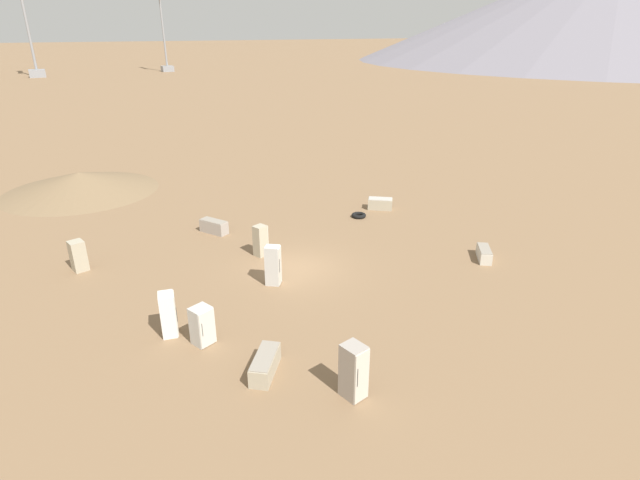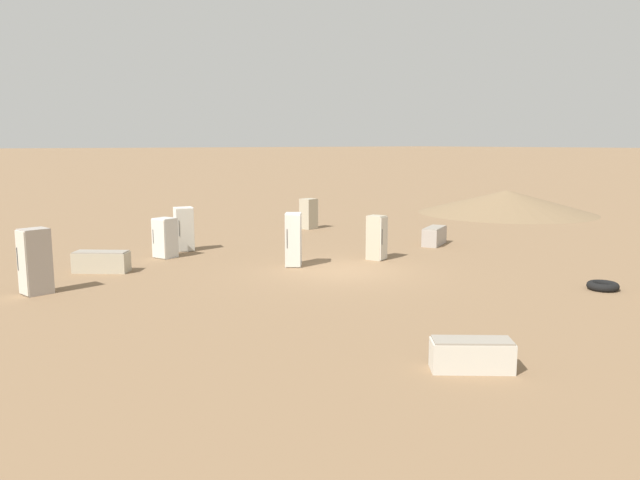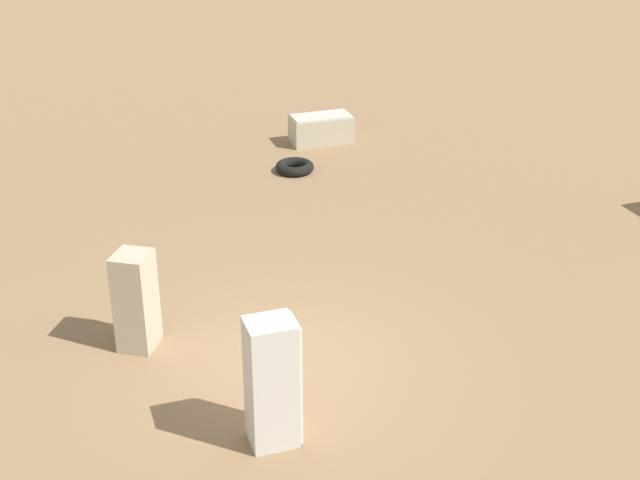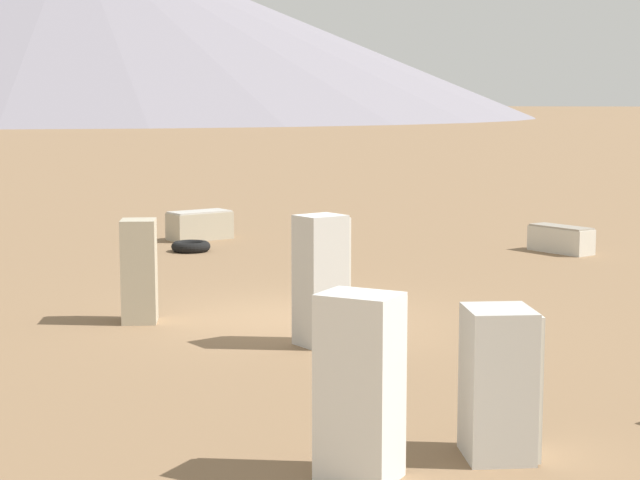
# 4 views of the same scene
# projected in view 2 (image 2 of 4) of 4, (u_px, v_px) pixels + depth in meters

# --- Properties ---
(ground_plane) EXTENTS (1000.00, 1000.00, 0.00)m
(ground_plane) POSITION_uv_depth(u_px,v_px,m) (344.00, 271.00, 21.65)
(ground_plane) COLOR #846647
(dirt_mound) EXTENTS (11.01, 11.01, 1.45)m
(dirt_mound) POSITION_uv_depth(u_px,v_px,m) (507.00, 202.00, 39.25)
(dirt_mound) COLOR #7F6647
(dirt_mound) RESTS_ON ground_plane
(discarded_fridge_0) EXTENTS (0.90, 0.91, 1.54)m
(discarded_fridge_0) POSITION_uv_depth(u_px,v_px,m) (165.00, 238.00, 24.08)
(discarded_fridge_0) COLOR silver
(discarded_fridge_0) RESTS_ON ground_plane
(discarded_fridge_1) EXTENTS (0.88, 0.81, 1.55)m
(discarded_fridge_1) POSITION_uv_depth(u_px,v_px,m) (309.00, 214.00, 32.18)
(discarded_fridge_1) COLOR #B2A88E
(discarded_fridge_1) RESTS_ON ground_plane
(discarded_fridge_2) EXTENTS (0.73, 0.80, 1.68)m
(discarded_fridge_2) POSITION_uv_depth(u_px,v_px,m) (377.00, 238.00, 23.65)
(discarded_fridge_2) COLOR #B2A88E
(discarded_fridge_2) RESTS_ON ground_plane
(discarded_fridge_3) EXTENTS (1.83, 1.41, 0.78)m
(discarded_fridge_3) POSITION_uv_depth(u_px,v_px,m) (434.00, 236.00, 27.15)
(discarded_fridge_3) COLOR #A89E93
(discarded_fridge_3) RESTS_ON ground_plane
(discarded_fridge_4) EXTENTS (0.83, 0.74, 1.80)m
(discarded_fridge_4) POSITION_uv_depth(u_px,v_px,m) (184.00, 229.00, 25.53)
(discarded_fridge_4) COLOR white
(discarded_fridge_4) RESTS_ON ground_plane
(discarded_fridge_5) EXTENTS (0.90, 0.78, 1.94)m
(discarded_fridge_5) POSITION_uv_depth(u_px,v_px,m) (35.00, 261.00, 18.25)
(discarded_fridge_5) COLOR #A89E93
(discarded_fridge_5) RESTS_ON ground_plane
(discarded_fridge_6) EXTENTS (1.62, 1.42, 0.63)m
(discarded_fridge_6) POSITION_uv_depth(u_px,v_px,m) (472.00, 355.00, 12.17)
(discarded_fridge_6) COLOR beige
(discarded_fridge_6) RESTS_ON ground_plane
(discarded_fridge_7) EXTENTS (0.85, 0.88, 1.93)m
(discarded_fridge_7) POSITION_uv_depth(u_px,v_px,m) (293.00, 240.00, 22.34)
(discarded_fridge_7) COLOR silver
(discarded_fridge_7) RESTS_ON ground_plane
(discarded_fridge_9) EXTENTS (1.87, 1.69, 0.73)m
(discarded_fridge_9) POSITION_uv_depth(u_px,v_px,m) (101.00, 262.00, 21.43)
(discarded_fridge_9) COLOR #B2A88E
(discarded_fridge_9) RESTS_ON ground_plane
(scrap_tire) EXTENTS (0.93, 0.93, 0.24)m
(scrap_tire) POSITION_uv_depth(u_px,v_px,m) (603.00, 286.00, 18.88)
(scrap_tire) COLOR black
(scrap_tire) RESTS_ON ground_plane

